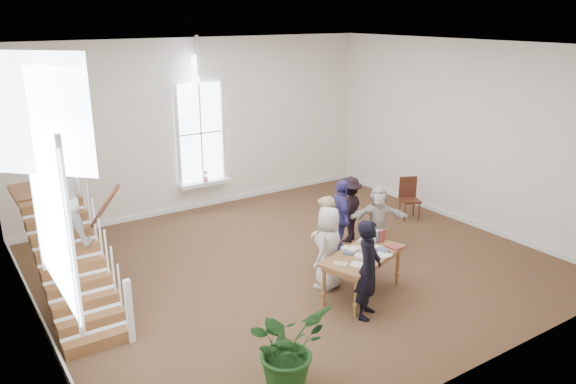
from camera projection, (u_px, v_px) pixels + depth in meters
ground at (295, 264)px, 11.91m from camera, size 10.00×10.00×0.00m
room_shell at (205, 193)px, 15.27m from camera, size 10.49×10.00×10.00m
staircase at (65, 223)px, 9.72m from camera, size 1.10×4.10×2.92m
library_table at (363, 258)px, 10.44m from camera, size 1.95×1.40×0.89m
police_officer at (368, 269)px, 9.63m from camera, size 0.78×0.73×1.79m
elderly_woman at (328, 248)px, 10.70m from camera, size 0.95×0.84×1.63m
person_yellow at (325, 236)px, 11.25m from camera, size 1.01×1.00×1.64m
woman_cluster_a at (341, 217)px, 12.23m from camera, size 0.75×1.07×1.68m
woman_cluster_b at (349, 209)px, 12.92m from camera, size 1.15×0.97×1.54m
woman_cluster_c at (378, 217)px, 12.58m from camera, size 1.36×1.02×1.43m
floor_plant at (287, 347)px, 7.88m from camera, size 1.32×1.20×1.25m
side_chair at (409, 195)px, 14.43m from camera, size 0.62×0.62×1.07m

